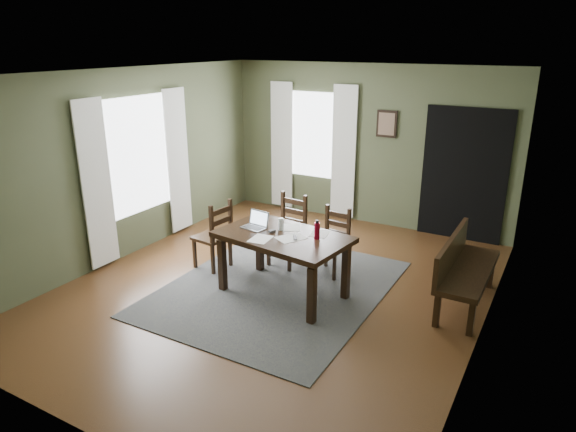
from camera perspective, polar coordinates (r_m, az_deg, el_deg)
The scene contains 25 objects.
ground at distance 6.73m, azimuth -1.27°, elevation -8.03°, with size 5.00×6.00×0.01m.
room_shell at distance 6.13m, azimuth -1.39°, elevation 7.20°, with size 5.02×6.02×2.71m.
rug at distance 6.73m, azimuth -1.27°, elevation -7.95°, with size 2.60×3.20×0.01m.
dining_table at distance 6.29m, azimuth -0.56°, elevation -2.92°, with size 1.70×1.15×0.79m.
chair_end at distance 7.17m, azimuth -8.17°, elevation -2.20°, with size 0.48×0.48×0.99m.
chair_back_left at distance 7.25m, azimuth 0.02°, elevation -1.67°, with size 0.47×0.47×1.00m.
chair_back_right at distance 7.00m, azimuth 4.97°, elevation -2.92°, with size 0.44×0.44×0.91m.
bench at distance 6.47m, azimuth 18.79°, elevation -5.21°, with size 0.49×1.53×0.86m.
laptop at distance 6.49m, azimuth -3.56°, elevation -0.82°, with size 0.33×0.28×0.21m.
computer_mouse at distance 6.32m, azimuth -1.80°, elevation -1.70°, with size 0.05×0.09×0.03m, color #3F3F42.
tv_remote at distance 6.14m, azimuth 0.79°, elevation -2.40°, with size 0.04×0.16×0.02m, color black.
drinking_glass at distance 6.38m, azimuth -0.78°, elevation -0.91°, with size 0.07×0.07×0.15m, color silver.
water_bottle at distance 6.10m, azimuth 3.24°, elevation -1.60°, with size 0.09×0.09×0.23m.
paper_b at distance 6.15m, azimuth 0.30°, elevation -2.45°, with size 0.25×0.33×0.00m, color white.
paper_c at distance 6.48m, azimuth 0.37°, elevation -1.28°, with size 0.22×0.29×0.00m, color white.
paper_d at distance 6.29m, azimuth 3.53°, elevation -1.96°, with size 0.21×0.27×0.00m, color white.
paper_e at distance 6.13m, azimuth -3.07°, elevation -2.56°, with size 0.22×0.29×0.00m, color white.
window_left at distance 7.87m, azimuth -16.35°, elevation 6.48°, with size 0.01×1.30×1.70m.
window_back at distance 9.22m, azimuth 2.76°, elevation 8.98°, with size 1.00×0.01×1.50m.
curtain_left_near at distance 7.37m, azimuth -20.50°, elevation 3.21°, with size 0.03×0.48×2.30m.
curtain_left_far at distance 8.48m, azimuth -12.13°, elevation 5.96°, with size 0.03×0.48×2.30m.
curtain_back_left at distance 9.53m, azimuth -0.70°, elevation 7.81°, with size 0.44×0.03×2.30m.
curtain_back_right at distance 8.99m, azimuth 6.21°, elevation 7.00°, with size 0.44×0.03×2.30m.
framed_picture at distance 8.66m, azimuth 10.91°, elevation 10.02°, with size 0.34×0.03×0.44m.
doorway_back at distance 8.48m, azimuth 18.96°, elevation 4.31°, with size 1.30×0.03×2.10m.
Camera 1 is at (3.07, -5.15, 3.06)m, focal length 32.00 mm.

